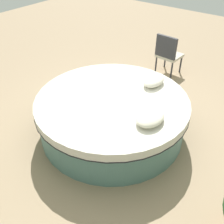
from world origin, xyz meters
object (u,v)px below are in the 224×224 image
(throw_pillow_0, at_px, (150,118))
(throw_pillow_1, at_px, (154,81))
(patio_chair, at_px, (168,52))
(round_bed, at_px, (112,115))

(throw_pillow_0, xyz_separation_m, throw_pillow_1, (-0.96, -0.49, 0.00))
(throw_pillow_0, height_order, patio_chair, patio_chair)
(throw_pillow_1, height_order, patio_chair, patio_chair)
(round_bed, relative_size, patio_chair, 2.62)
(round_bed, bearing_deg, throw_pillow_0, 80.18)
(round_bed, xyz_separation_m, patio_chair, (-2.50, -0.26, 0.21))
(throw_pillow_0, relative_size, throw_pillow_1, 1.04)
(patio_chair, bearing_deg, throw_pillow_0, -63.72)
(throw_pillow_0, bearing_deg, patio_chair, -158.02)
(round_bed, distance_m, patio_chair, 2.52)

